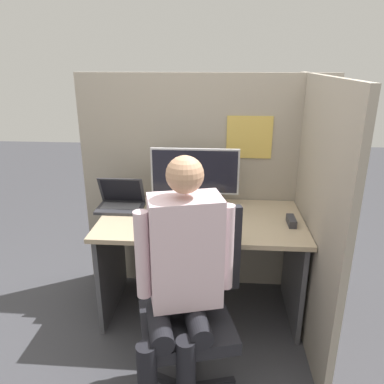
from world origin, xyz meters
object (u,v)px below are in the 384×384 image
(paper_box, at_px, (195,203))
(carrot_toy, at_px, (222,228))
(monitor, at_px, (195,174))
(stapler, at_px, (291,221))
(person, at_px, (182,274))
(office_chair, at_px, (192,301))
(laptop, at_px, (121,203))

(paper_box, bearing_deg, carrot_toy, -62.72)
(monitor, xyz_separation_m, stapler, (0.64, -0.25, -0.23))
(monitor, relative_size, carrot_toy, 4.43)
(paper_box, bearing_deg, monitor, 90.00)
(monitor, distance_m, person, 0.99)
(monitor, height_order, office_chair, monitor)
(paper_box, bearing_deg, stapler, -21.24)
(carrot_toy, bearing_deg, monitor, 117.11)
(monitor, height_order, person, person)
(laptop, height_order, stapler, laptop)
(carrot_toy, relative_size, person, 0.10)
(office_chair, bearing_deg, person, -105.05)
(person, bearing_deg, stapler, 48.11)
(paper_box, relative_size, carrot_toy, 2.41)
(laptop, distance_m, person, 1.04)
(stapler, relative_size, carrot_toy, 1.02)
(monitor, distance_m, carrot_toy, 0.48)
(paper_box, xyz_separation_m, stapler, (0.64, -0.25, -0.01))
(paper_box, distance_m, monitor, 0.22)
(paper_box, relative_size, person, 0.25)
(paper_box, distance_m, carrot_toy, 0.42)
(stapler, height_order, carrot_toy, stapler)
(monitor, relative_size, person, 0.46)
(paper_box, relative_size, laptop, 1.05)
(stapler, xyz_separation_m, carrot_toy, (-0.45, -0.13, -0.00))
(monitor, height_order, carrot_toy, monitor)
(monitor, relative_size, office_chair, 0.62)
(monitor, xyz_separation_m, person, (0.00, -0.96, -0.21))
(paper_box, xyz_separation_m, person, (0.00, -0.96, 0.01))
(office_chair, bearing_deg, laptop, 127.05)
(paper_box, height_order, carrot_toy, paper_box)
(carrot_toy, bearing_deg, paper_box, 117.28)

